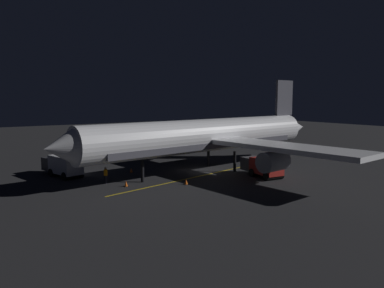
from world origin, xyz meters
name	(u,v)px	position (x,y,z in m)	size (l,w,h in m)	color
ground_plane	(206,172)	(0.00, 0.00, -0.10)	(180.00, 180.00, 0.20)	#252527
apron_guide_stripe	(189,178)	(-2.29, 4.00, 0.00)	(0.24, 21.58, 0.01)	gold
airliner	(209,136)	(0.07, -0.62, 4.23)	(38.85, 40.12, 11.44)	white
baggage_truck	(63,165)	(6.82, 15.19, 1.25)	(6.39, 3.42, 2.42)	silver
catering_truck	(263,167)	(-6.15, -3.52, 1.13)	(5.63, 2.73, 2.16)	maroon
ground_crew_worker	(106,175)	(0.58, 12.52, 0.89)	(0.40, 0.40, 1.74)	black
traffic_cone_near_left	(126,184)	(-1.86, 11.33, 0.25)	(0.50, 0.50, 0.55)	#EA590F
traffic_cone_near_right	(186,182)	(-4.54, 5.82, 0.25)	(0.50, 0.50, 0.55)	#EA590F
traffic_cone_under_wing	(131,170)	(4.41, 7.83, 0.25)	(0.50, 0.50, 0.55)	#EA590F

